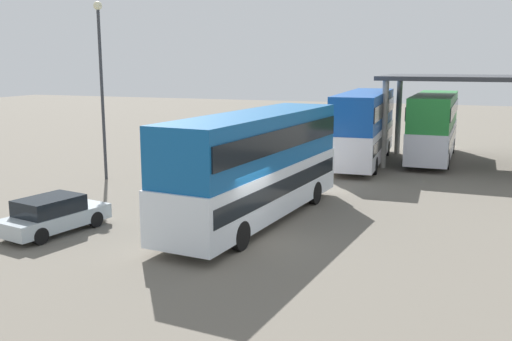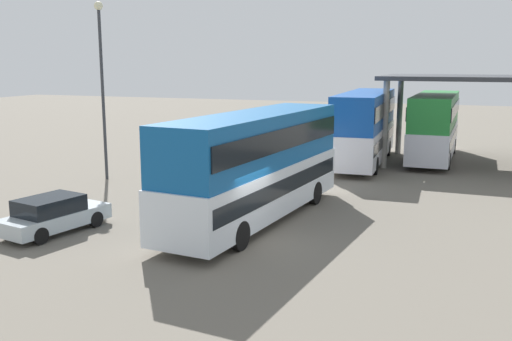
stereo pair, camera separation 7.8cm
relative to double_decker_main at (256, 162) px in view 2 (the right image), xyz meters
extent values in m
plane|color=#686156|center=(0.85, -2.83, -2.32)|extent=(140.00, 140.00, 0.00)
cube|color=silver|center=(0.00, -0.01, -1.04)|extent=(3.75, 11.52, 1.87)
cube|color=#105292|center=(0.00, -0.01, 0.90)|extent=(3.65, 11.28, 2.02)
cube|color=black|center=(0.00, -0.01, -0.82)|extent=(3.74, 11.07, 0.63)
cube|color=black|center=(0.00, -0.01, 1.00)|extent=(3.74, 11.07, 0.81)
cube|color=black|center=(0.60, 5.55, -0.76)|extent=(2.16, 0.33, 1.12)
cube|color=orange|center=(0.60, 5.55, 0.13)|extent=(1.78, 0.27, 0.36)
cylinder|color=black|center=(-0.77, 3.60, -1.82)|extent=(0.39, 1.02, 1.00)
cylinder|color=black|center=(1.52, 3.35, -1.82)|extent=(0.39, 1.02, 1.00)
cylinder|color=black|center=(-1.52, -3.37, -1.82)|extent=(0.39, 1.02, 1.00)
cylinder|color=black|center=(0.76, -3.62, -1.82)|extent=(0.39, 1.02, 1.00)
cube|color=#AFBBC1|center=(-6.37, -4.07, -1.83)|extent=(2.44, 4.27, 0.55)
cube|color=black|center=(-6.41, -4.27, -1.26)|extent=(1.95, 2.48, 0.58)
cylinder|color=black|center=(-6.85, -2.70, -2.02)|extent=(0.32, 0.63, 0.60)
cylinder|color=black|center=(-5.38, -3.00, -2.02)|extent=(0.32, 0.63, 0.60)
cylinder|color=black|center=(-7.36, -5.14, -2.02)|extent=(0.32, 0.63, 0.60)
cylinder|color=black|center=(-5.89, -5.44, -2.02)|extent=(0.32, 0.63, 0.60)
cube|color=silver|center=(1.74, 14.32, -1.01)|extent=(2.80, 11.06, 1.92)
cube|color=#11459C|center=(1.74, 14.32, 0.99)|extent=(2.72, 10.84, 2.08)
cube|color=black|center=(1.74, 14.32, -0.78)|extent=(2.83, 10.62, 0.65)
cube|color=black|center=(1.74, 14.32, 1.09)|extent=(2.83, 10.62, 0.83)
cube|color=black|center=(1.57, 19.76, -0.72)|extent=(2.10, 0.16, 1.15)
cube|color=orange|center=(1.57, 19.76, 0.20)|extent=(1.73, 0.13, 0.36)
cylinder|color=black|center=(0.52, 17.69, -1.82)|extent=(0.31, 1.01, 1.00)
cylinder|color=black|center=(2.75, 17.76, -1.82)|extent=(0.31, 1.01, 1.00)
cylinder|color=black|center=(0.73, 10.88, -1.82)|extent=(0.31, 1.01, 1.00)
cylinder|color=black|center=(2.96, 10.95, -1.82)|extent=(0.31, 1.01, 1.00)
cube|color=silver|center=(5.65, 17.16, -1.06)|extent=(2.59, 10.36, 1.83)
cube|color=#217D31|center=(5.65, 17.16, 0.85)|extent=(2.52, 10.15, 1.98)
cube|color=black|center=(5.65, 17.16, -0.84)|extent=(2.62, 9.94, 0.62)
cube|color=black|center=(5.65, 17.16, 0.95)|extent=(2.62, 9.94, 0.79)
cube|color=black|center=(5.74, 22.26, -0.78)|extent=(2.04, 0.14, 1.10)
cube|color=orange|center=(5.74, 22.26, 0.09)|extent=(1.68, 0.11, 0.36)
cylinder|color=black|center=(4.63, 20.38, -1.82)|extent=(0.30, 1.00, 1.00)
cylinder|color=black|center=(6.79, 20.34, -1.82)|extent=(0.30, 1.00, 1.00)
cylinder|color=black|center=(4.51, 13.98, -1.82)|extent=(0.30, 1.00, 1.00)
cylinder|color=black|center=(6.67, 13.94, -1.82)|extent=(0.30, 1.00, 1.00)
cylinder|color=#9E9B93|center=(3.27, 18.92, 0.23)|extent=(0.36, 0.36, 5.10)
cylinder|color=#9E9B93|center=(3.10, 13.22, 0.23)|extent=(0.36, 0.36, 5.10)
cylinder|color=#33353A|center=(-10.29, 4.79, 2.07)|extent=(0.16, 0.16, 8.79)
sphere|color=beige|center=(-10.29, 4.79, 6.62)|extent=(0.44, 0.44, 0.44)
camera|label=1|loc=(7.55, -20.54, 3.85)|focal=40.17mm
camera|label=2|loc=(7.62, -20.51, 3.85)|focal=40.17mm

